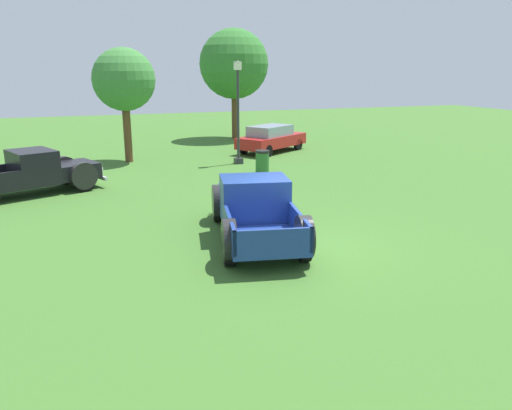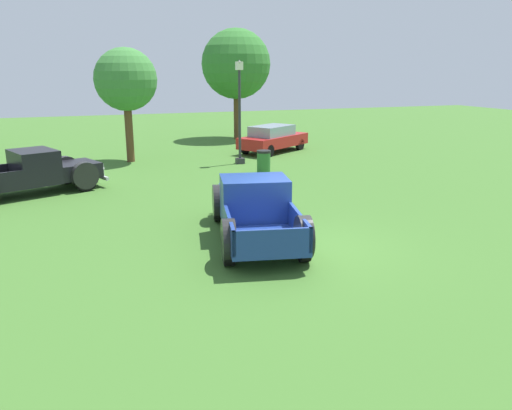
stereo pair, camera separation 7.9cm
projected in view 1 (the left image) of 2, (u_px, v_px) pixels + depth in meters
ground_plane at (299, 246)px, 12.26m from camera, size 80.00×80.00×0.00m
pickup_truck_foreground at (254, 207)px, 12.96m from camera, size 2.84×5.30×1.54m
pickup_truck_behind_left at (36, 173)px, 17.33m from camera, size 5.30×3.53×1.53m
sedan_distant_a at (271, 138)px, 26.20m from camera, size 4.43×3.70×1.39m
lamp_post_near at (238, 111)px, 22.49m from camera, size 0.36×0.36×4.61m
trash_can at (262, 162)px, 20.90m from camera, size 0.59×0.59×0.95m
oak_tree_west at (124, 80)px, 22.62m from camera, size 2.83×2.83×5.19m
oak_tree_center at (234, 64)px, 30.30m from camera, size 4.19×4.19×6.63m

